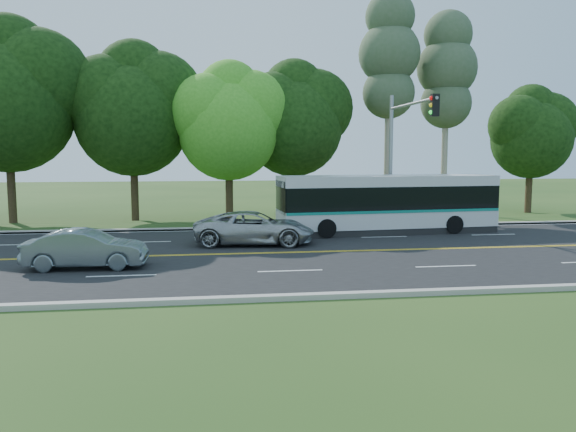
{
  "coord_description": "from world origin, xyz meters",
  "views": [
    {
      "loc": [
        -3.15,
        -21.82,
        3.94
      ],
      "look_at": [
        0.2,
        2.0,
        1.25
      ],
      "focal_mm": 35.0,
      "sensor_mm": 36.0,
      "label": 1
    }
  ],
  "objects": [
    {
      "name": "lane_markings",
      "position": [
        -0.09,
        0.0,
        0.02
      ],
      "size": [
        57.6,
        13.82,
        0.0
      ],
      "color": "gold",
      "rests_on": "road"
    },
    {
      "name": "curb_south",
      "position": [
        0.0,
        -7.15,
        0.07
      ],
      "size": [
        60.0,
        0.3,
        0.15
      ],
      "primitive_type": "cube",
      "color": "#AAA49A",
      "rests_on": "ground"
    },
    {
      "name": "suv",
      "position": [
        -1.24,
        2.22,
        0.74
      ],
      "size": [
        5.42,
        3.0,
        1.44
      ],
      "primitive_type": "imported",
      "rotation": [
        0.0,
        0.0,
        1.45
      ],
      "color": "#ADB0B1",
      "rests_on": "road"
    },
    {
      "name": "grass_verge",
      "position": [
        0.0,
        9.0,
        0.05
      ],
      "size": [
        60.0,
        4.0,
        0.1
      ],
      "primitive_type": "cube",
      "color": "#254517",
      "rests_on": "ground"
    },
    {
      "name": "road",
      "position": [
        0.0,
        0.0,
        0.01
      ],
      "size": [
        60.0,
        14.0,
        0.02
      ],
      "primitive_type": "cube",
      "color": "black",
      "rests_on": "ground"
    },
    {
      "name": "tree_row",
      "position": [
        -5.15,
        12.13,
        6.73
      ],
      "size": [
        44.7,
        9.1,
        13.84
      ],
      "color": "black",
      "rests_on": "ground"
    },
    {
      "name": "ground",
      "position": [
        0.0,
        0.0,
        0.0
      ],
      "size": [
        120.0,
        120.0,
        0.0
      ],
      "primitive_type": "plane",
      "color": "#254517",
      "rests_on": "ground"
    },
    {
      "name": "traffic_signal",
      "position": [
        6.49,
        5.4,
        4.67
      ],
      "size": [
        0.42,
        6.1,
        7.0
      ],
      "color": "gray",
      "rests_on": "ground"
    },
    {
      "name": "transit_bus",
      "position": [
        5.58,
        4.88,
        1.43
      ],
      "size": [
        11.02,
        3.25,
        2.84
      ],
      "rotation": [
        0.0,
        0.0,
        0.08
      ],
      "color": "silver",
      "rests_on": "road"
    },
    {
      "name": "bougainvillea_hedge",
      "position": [
        7.18,
        8.15,
        0.72
      ],
      "size": [
        9.5,
        2.25,
        1.5
      ],
      "color": "maroon",
      "rests_on": "ground"
    },
    {
      "name": "sedan",
      "position": [
        -7.37,
        -2.09,
        0.69
      ],
      "size": [
        4.09,
        1.51,
        1.34
      ],
      "primitive_type": "imported",
      "rotation": [
        0.0,
        0.0,
        1.55
      ],
      "color": "slate",
      "rests_on": "road"
    },
    {
      "name": "curb_north",
      "position": [
        0.0,
        7.15,
        0.07
      ],
      "size": [
        60.0,
        0.3,
        0.15
      ],
      "primitive_type": "cube",
      "color": "#AAA49A",
      "rests_on": "ground"
    }
  ]
}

